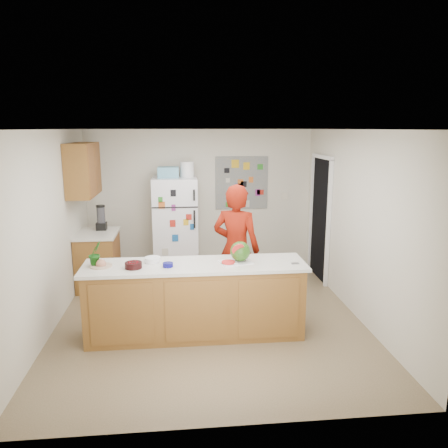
{
  "coord_description": "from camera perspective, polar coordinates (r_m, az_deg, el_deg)",
  "views": [
    {
      "loc": [
        -0.35,
        -5.53,
        2.52
      ],
      "look_at": [
        0.22,
        0.2,
        1.25
      ],
      "focal_mm": 35.0,
      "sensor_mm": 36.0,
      "label": 1
    }
  ],
  "objects": [
    {
      "name": "fridge_top_bin",
      "position": [
        7.45,
        -7.29,
        6.73
      ],
      "size": [
        0.35,
        0.28,
        0.18
      ],
      "primitive_type": "cube",
      "color": "#5999B2",
      "rests_on": "refrigerator"
    },
    {
      "name": "person",
      "position": [
        5.96,
        1.61,
        -3.33
      ],
      "size": [
        0.78,
        0.67,
        1.8
      ],
      "primitive_type": "imported",
      "rotation": [
        0.0,
        0.0,
        2.71
      ],
      "color": "maroon",
      "rests_on": "floor"
    },
    {
      "name": "side_counter_top",
      "position": [
        7.19,
        -16.3,
        -1.23
      ],
      "size": [
        0.64,
        0.84,
        0.04
      ],
      "primitive_type": "cube",
      "color": "silver",
      "rests_on": "side_counter_base"
    },
    {
      "name": "watermelon_slice",
      "position": [
        5.25,
        0.56,
        -5.0
      ],
      "size": [
        0.16,
        0.16,
        0.02
      ],
      "primitive_type": "cylinder",
      "color": "#E53461",
      "rests_on": "cutting_board"
    },
    {
      "name": "upper_cabinets",
      "position": [
        7.01,
        -17.93,
        6.78
      ],
      "size": [
        0.35,
        1.0,
        0.8
      ],
      "primitive_type": "cube",
      "color": "brown",
      "rests_on": "wall_left"
    },
    {
      "name": "refrigerator",
      "position": [
        7.59,
        -6.34,
        -0.33
      ],
      "size": [
        0.75,
        0.7,
        1.7
      ],
      "primitive_type": "cube",
      "color": "silver",
      "rests_on": "floor"
    },
    {
      "name": "cobalt_bowl",
      "position": [
        5.19,
        -7.34,
        -5.3
      ],
      "size": [
        0.16,
        0.16,
        0.05
      ],
      "primitive_type": "cylinder",
      "rotation": [
        0.0,
        0.0,
        0.35
      ],
      "color": "#090858",
      "rests_on": "peninsula_top"
    },
    {
      "name": "plate",
      "position": [
        5.36,
        -15.76,
        -5.29
      ],
      "size": [
        0.34,
        0.34,
        0.02
      ],
      "primitive_type": "cylinder",
      "rotation": [
        0.0,
        0.0,
        -0.42
      ],
      "color": "beige",
      "rests_on": "peninsula_top"
    },
    {
      "name": "cherry_bowl",
      "position": [
        5.21,
        -11.74,
        -5.29
      ],
      "size": [
        0.24,
        0.24,
        0.07
      ],
      "primitive_type": "cylinder",
      "rotation": [
        0.0,
        0.0,
        0.24
      ],
      "color": "black",
      "rests_on": "peninsula_top"
    },
    {
      "name": "peninsula_base",
      "position": [
        5.44,
        -3.75,
        -10.03
      ],
      "size": [
        2.6,
        0.62,
        0.88
      ],
      "primitive_type": "cube",
      "color": "brown",
      "rests_on": "floor"
    },
    {
      "name": "white_bowl",
      "position": [
        5.4,
        -9.29,
        -4.62
      ],
      "size": [
        0.2,
        0.2,
        0.06
      ],
      "primitive_type": "cylinder",
      "rotation": [
        0.0,
        0.0,
        -0.02
      ],
      "color": "white",
      "rests_on": "peninsula_top"
    },
    {
      "name": "blender_appliance",
      "position": [
        7.32,
        -15.76,
        0.72
      ],
      "size": [
        0.13,
        0.13,
        0.38
      ],
      "primitive_type": "cylinder",
      "color": "black",
      "rests_on": "side_counter_top"
    },
    {
      "name": "peninsula_top",
      "position": [
        5.28,
        -3.82,
        -5.42
      ],
      "size": [
        2.68,
        0.7,
        0.04
      ],
      "primitive_type": "cube",
      "color": "silver",
      "rests_on": "peninsula_base"
    },
    {
      "name": "wall_right",
      "position": [
        6.14,
        17.02,
        -0.02
      ],
      "size": [
        0.02,
        4.5,
        2.5
      ],
      "primitive_type": "cube",
      "color": "beige",
      "rests_on": "ground"
    },
    {
      "name": "potted_plant",
      "position": [
        5.38,
        -16.46,
        -3.7
      ],
      "size": [
        0.2,
        0.21,
        0.3
      ],
      "primitive_type": "imported",
      "rotation": [
        0.0,
        0.0,
        0.94
      ],
      "color": "#133B12",
      "rests_on": "peninsula_top"
    },
    {
      "name": "floor",
      "position": [
        6.09,
        -1.94,
        -12.1
      ],
      "size": [
        4.0,
        4.5,
        0.02
      ],
      "primitive_type": "cube",
      "color": "brown",
      "rests_on": "ground"
    },
    {
      "name": "cutting_board",
      "position": [
        5.32,
        1.51,
        -4.99
      ],
      "size": [
        0.44,
        0.38,
        0.01
      ],
      "primitive_type": "cube",
      "rotation": [
        0.0,
        0.0,
        0.3
      ],
      "color": "silver",
      "rests_on": "peninsula_top"
    },
    {
      "name": "keys",
      "position": [
        5.33,
        9.27,
        -5.1
      ],
      "size": [
        0.09,
        0.04,
        0.01
      ],
      "primitive_type": "cube",
      "rotation": [
        0.0,
        0.0,
        -0.0
      ],
      "color": "slate",
      "rests_on": "peninsula_top"
    },
    {
      "name": "watermelon",
      "position": [
        5.31,
        2.14,
        -3.58
      ],
      "size": [
        0.24,
        0.24,
        0.24
      ],
      "primitive_type": "sphere",
      "color": "#21621A",
      "rests_on": "cutting_board"
    },
    {
      "name": "ceiling",
      "position": [
        5.54,
        -2.14,
        12.35
      ],
      "size": [
        4.0,
        4.5,
        0.02
      ],
      "primitive_type": "cube",
      "color": "white",
      "rests_on": "wall_back"
    },
    {
      "name": "doorway",
      "position": [
        7.51,
        12.52,
        0.63
      ],
      "size": [
        0.03,
        0.85,
        2.04
      ],
      "primitive_type": "cube",
      "color": "black",
      "rests_on": "ground"
    },
    {
      "name": "photo_collage",
      "position": [
        7.9,
        2.33,
        5.39
      ],
      "size": [
        0.95,
        0.01,
        0.95
      ],
      "primitive_type": "cube",
      "color": "slate",
      "rests_on": "wall_back"
    },
    {
      "name": "wall_back",
      "position": [
        7.9,
        -3.12,
        3.18
      ],
      "size": [
        4.0,
        0.02,
        2.5
      ],
      "primitive_type": "cube",
      "color": "beige",
      "rests_on": "ground"
    },
    {
      "name": "side_counter_base",
      "position": [
        7.31,
        -16.09,
        -4.66
      ],
      "size": [
        0.6,
        0.8,
        0.86
      ],
      "primitive_type": "cube",
      "color": "brown",
      "rests_on": "floor"
    },
    {
      "name": "paper_towel",
      "position": [
        5.29,
        0.83,
        -5.03
      ],
      "size": [
        0.18,
        0.16,
        0.02
      ],
      "primitive_type": "cube",
      "rotation": [
        0.0,
        0.0,
        -0.04
      ],
      "color": "silver",
      "rests_on": "peninsula_top"
    },
    {
      "name": "wall_left",
      "position": [
        5.91,
        -21.89,
        -0.86
      ],
      "size": [
        0.02,
        4.5,
        2.5
      ],
      "primitive_type": "cube",
      "color": "beige",
      "rests_on": "ground"
    }
  ]
}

